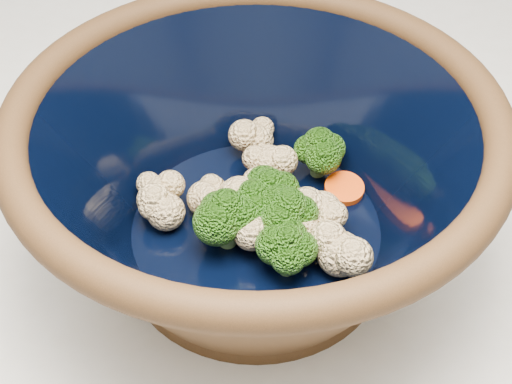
{
  "coord_description": "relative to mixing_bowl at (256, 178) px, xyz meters",
  "views": [
    {
      "loc": [
        0.08,
        -0.31,
        1.34
      ],
      "look_at": [
        0.09,
        0.07,
        0.97
      ],
      "focal_mm": 50.0,
      "sensor_mm": 36.0,
      "label": 1
    }
  ],
  "objects": [
    {
      "name": "mixing_bowl",
      "position": [
        0.0,
        0.0,
        0.0
      ],
      "size": [
        0.39,
        0.39,
        0.15
      ],
      "rotation": [
        0.0,
        0.0,
        -0.18
      ],
      "color": "black",
      "rests_on": "counter"
    },
    {
      "name": "vegetable_pile",
      "position": [
        0.01,
        0.0,
        -0.03
      ],
      "size": [
        0.18,
        0.17,
        0.06
      ],
      "color": "#608442",
      "rests_on": "mixing_bowl"
    }
  ]
}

